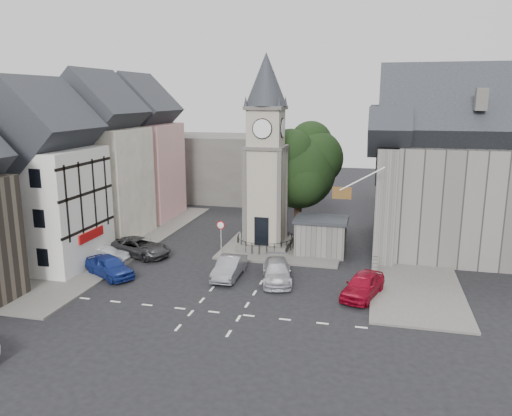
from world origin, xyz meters
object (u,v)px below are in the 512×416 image
(car_west_blue, at_px, (109,266))
(pedestrian, at_px, (404,248))
(car_east_red, at_px, (363,285))
(clock_tower, at_px, (266,154))
(stone_shelter, at_px, (321,236))

(car_west_blue, relative_size, pedestrian, 2.73)
(car_east_red, bearing_deg, car_west_blue, -161.51)
(car_west_blue, bearing_deg, clock_tower, -14.56)
(pedestrian, bearing_deg, stone_shelter, -13.48)
(car_east_red, distance_m, pedestrian, 9.31)
(stone_shelter, xyz_separation_m, car_west_blue, (-14.29, -8.93, -0.77))
(stone_shelter, distance_m, car_west_blue, 16.86)
(clock_tower, bearing_deg, car_east_red, -46.30)
(clock_tower, height_order, stone_shelter, clock_tower)
(pedestrian, bearing_deg, car_west_blue, 7.01)
(car_west_blue, xyz_separation_m, pedestrian, (20.99, 9.34, 0.06))
(clock_tower, height_order, pedestrian, clock_tower)
(stone_shelter, bearing_deg, pedestrian, 3.49)
(clock_tower, relative_size, pedestrian, 9.67)
(stone_shelter, bearing_deg, car_east_red, -66.23)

